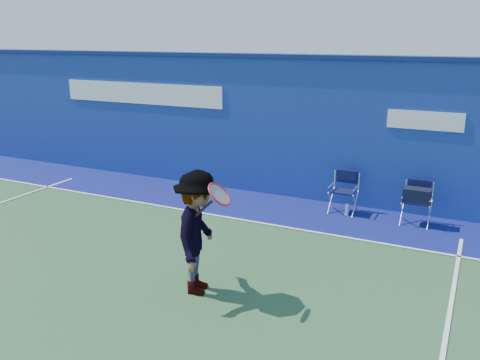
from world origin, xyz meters
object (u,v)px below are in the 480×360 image
at_px(directors_chair_right, 416,207).
at_px(water_bottle, 347,210).
at_px(directors_chair_left, 343,199).
at_px(tennis_player, 198,233).

bearing_deg(directors_chair_right, water_bottle, -176.97).
xyz_separation_m(directors_chair_left, water_bottle, (0.11, -0.14, -0.16)).
distance_m(directors_chair_left, directors_chair_right, 1.41).
distance_m(directors_chair_right, water_bottle, 1.32).
height_order(directors_chair_right, tennis_player, tennis_player).
bearing_deg(directors_chair_right, tennis_player, -120.52).
distance_m(water_bottle, tennis_player, 4.18).
distance_m(directors_chair_left, water_bottle, 0.24).
relative_size(directors_chair_left, water_bottle, 3.49).
relative_size(water_bottle, tennis_player, 0.14).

